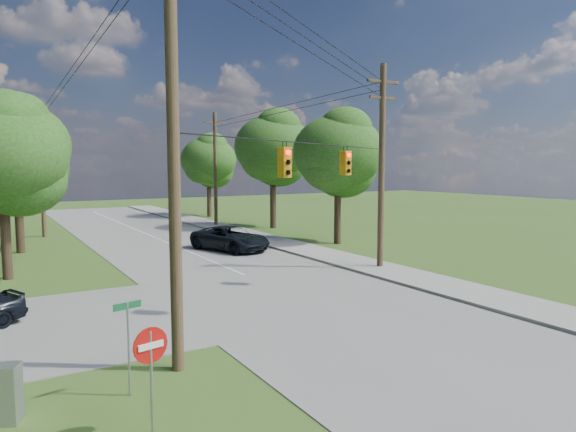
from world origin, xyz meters
TOP-DOWN VIEW (x-y plane):
  - ground at (0.00, 0.00)m, footprint 140.00×140.00m
  - main_road at (2.00, 5.00)m, footprint 10.00×100.00m
  - sidewalk_east at (8.70, 5.00)m, footprint 2.60×100.00m
  - pole_sw at (-4.60, 0.40)m, footprint 2.00×0.32m
  - pole_ne at (8.90, 8.00)m, footprint 2.00×0.32m
  - pole_north_e at (8.90, 30.00)m, footprint 2.00×0.32m
  - pole_north_w at (-5.00, 30.00)m, footprint 2.00×0.32m
  - power_lines at (1.50, 11.54)m, footprint 13.93×29.62m
  - traffic_signals at (2.55, 4.43)m, footprint 4.91×3.27m
  - tree_w_near at (-8.00, 15.00)m, footprint 6.00×6.00m
  - tree_w_mid at (-7.00, 23.00)m, footprint 6.40×6.40m
  - tree_e_near at (12.00, 16.00)m, footprint 6.20×6.20m
  - tree_e_mid at (12.50, 26.00)m, footprint 6.60×6.60m
  - tree_e_far at (11.50, 38.00)m, footprint 5.80×5.80m
  - car_main_north at (4.45, 17.09)m, footprint 4.17×6.00m
  - control_cabinet at (-8.67, -0.45)m, footprint 0.83×0.73m
  - do_not_enter_sign at (-6.12, -2.57)m, footprint 0.73×0.20m
  - street_name_sign at (-6.07, -0.52)m, footprint 0.67×0.17m

SIDE VIEW (x-z plane):
  - ground at x=0.00m, z-range 0.00..0.00m
  - main_road at x=2.00m, z-range 0.00..0.03m
  - sidewalk_east at x=8.70m, z-range 0.00..0.12m
  - control_cabinet at x=-8.67m, z-range 0.00..1.25m
  - car_main_north at x=4.45m, z-range 0.03..1.55m
  - street_name_sign at x=-6.07m, z-range 0.34..2.59m
  - do_not_enter_sign at x=-6.12m, z-range 0.52..2.75m
  - pole_north_e at x=8.90m, z-range 0.13..10.13m
  - pole_north_w at x=-5.00m, z-range 0.13..10.13m
  - pole_ne at x=8.90m, z-range 0.22..10.72m
  - traffic_signals at x=2.55m, z-range 4.97..6.02m
  - tree_e_far at x=11.50m, z-range 1.76..10.08m
  - tree_w_near at x=-8.00m, z-range 1.72..10.12m
  - pole_sw at x=-4.60m, z-range 0.23..12.23m
  - tree_e_near at x=12.00m, z-range 1.85..10.66m
  - tree_w_mid at x=-7.00m, z-range 1.97..11.19m
  - tree_e_mid at x=12.50m, z-range 2.09..11.73m
  - power_lines at x=1.50m, z-range 6.69..11.62m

